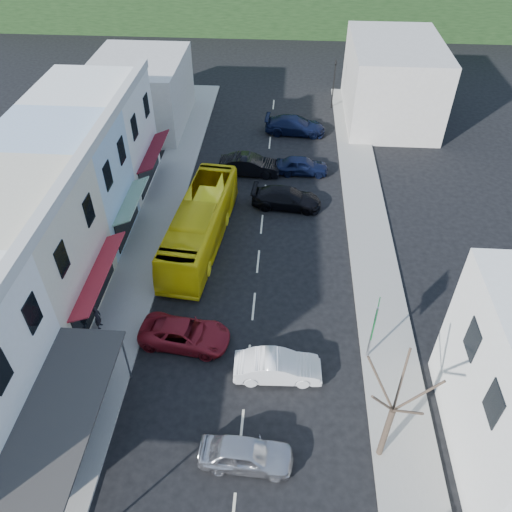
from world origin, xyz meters
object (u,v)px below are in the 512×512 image
at_px(bus, 200,224).
at_px(pedestrian_left, 97,316).
at_px(car_white, 278,367).
at_px(car_red, 185,334).
at_px(traffic_signal, 334,85).
at_px(direction_sign, 372,334).
at_px(street_tree, 393,410).
at_px(car_silver, 246,454).

bearing_deg(bus, pedestrian_left, -113.74).
xyz_separation_m(bus, car_white, (5.52, -10.47, -0.85)).
bearing_deg(bus, car_red, -81.18).
distance_m(car_white, traffic_signal, 32.73).
bearing_deg(direction_sign, bus, 153.78).
bearing_deg(car_red, street_tree, -113.63).
distance_m(bus, pedestrian_left, 9.19).
xyz_separation_m(car_silver, traffic_signal, (5.45, 37.11, 1.69)).
bearing_deg(car_silver, car_red, 32.73).
bearing_deg(bus, car_white, -56.22).
bearing_deg(direction_sign, car_silver, -118.72).
relative_size(pedestrian_left, direction_sign, 0.44).
xyz_separation_m(car_silver, pedestrian_left, (-8.85, 7.21, 0.30)).
bearing_deg(car_red, traffic_signal, -10.02).
distance_m(car_silver, traffic_signal, 37.55).
xyz_separation_m(car_white, car_red, (-5.09, 1.87, 0.00)).
relative_size(car_white, street_tree, 0.61).
distance_m(car_red, traffic_signal, 31.98).
distance_m(car_red, pedestrian_left, 5.03).
bearing_deg(car_white, pedestrian_left, 73.54).
xyz_separation_m(bus, pedestrian_left, (-4.55, -7.97, -0.55)).
height_order(car_white, pedestrian_left, pedestrian_left).
xyz_separation_m(car_silver, direction_sign, (5.93, 6.20, 1.23)).
bearing_deg(car_red, pedestrian_left, 89.65).
bearing_deg(car_white, bus, 25.30).
distance_m(pedestrian_left, street_tree, 16.35).
relative_size(car_white, traffic_signal, 0.92).
bearing_deg(car_red, car_silver, -142.50).
distance_m(pedestrian_left, direction_sign, 14.85).
bearing_deg(car_silver, bus, 18.01).
xyz_separation_m(pedestrian_left, direction_sign, (14.79, -1.01, 0.93)).
bearing_deg(street_tree, car_red, 149.42).
height_order(direction_sign, traffic_signal, traffic_signal).
bearing_deg(direction_sign, traffic_signal, 105.92).
bearing_deg(car_white, traffic_signal, -9.92).
bearing_deg(traffic_signal, pedestrian_left, 69.72).
height_order(car_silver, street_tree, street_tree).
distance_m(car_white, car_red, 5.42).
relative_size(bus, car_red, 2.52).
bearing_deg(direction_sign, street_tree, -74.83).
height_order(car_red, street_tree, street_tree).
distance_m(bus, street_tree, 17.80).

